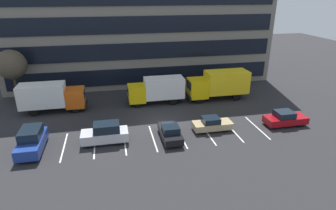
% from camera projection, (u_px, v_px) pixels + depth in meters
% --- Properties ---
extents(ground_plane, '(120.00, 120.00, 0.00)m').
position_uv_depth(ground_plane, '(161.00, 123.00, 31.00)').
color(ground_plane, '#262628').
extents(office_building, '(39.43, 11.63, 21.60)m').
position_uv_depth(office_building, '(139.00, 10.00, 43.21)').
color(office_building, slate).
rests_on(office_building, ground_plane).
extents(lot_markings, '(19.74, 5.40, 0.01)m').
position_uv_depth(lot_markings, '(167.00, 137.00, 28.13)').
color(lot_markings, silver).
rests_on(lot_markings, ground_plane).
extents(box_truck_yellow, '(7.19, 2.38, 3.33)m').
position_uv_depth(box_truck_yellow, '(157.00, 89.00, 35.83)').
color(box_truck_yellow, yellow).
rests_on(box_truck_yellow, ground_plane).
extents(box_truck_yellow_all, '(8.10, 2.68, 3.76)m').
position_uv_depth(box_truck_yellow_all, '(219.00, 84.00, 37.21)').
color(box_truck_yellow_all, yellow).
rests_on(box_truck_yellow_all, ground_plane).
extents(box_truck_orange, '(7.49, 2.48, 3.47)m').
position_uv_depth(box_truck_orange, '(51.00, 96.00, 33.28)').
color(box_truck_orange, '#D85914').
rests_on(box_truck_orange, ground_plane).
extents(suv_navy, '(1.98, 4.66, 2.11)m').
position_uv_depth(suv_navy, '(32.00, 141.00, 25.32)').
color(suv_navy, navy).
rests_on(suv_navy, ground_plane).
extents(sedan_tan, '(4.05, 1.70, 1.45)m').
position_uv_depth(sedan_tan, '(212.00, 124.00, 29.21)').
color(sedan_tan, tan).
rests_on(sedan_tan, ground_plane).
extents(sedan_maroon, '(4.47, 1.87, 1.60)m').
position_uv_depth(sedan_maroon, '(285.00, 118.00, 30.31)').
color(sedan_maroon, maroon).
rests_on(sedan_maroon, ground_plane).
extents(suv_silver, '(4.39, 1.86, 1.98)m').
position_uv_depth(suv_silver, '(105.00, 133.00, 26.72)').
color(suv_silver, silver).
rests_on(suv_silver, ground_plane).
extents(sedan_black, '(1.77, 4.22, 1.51)m').
position_uv_depth(sedan_black, '(170.00, 132.00, 27.45)').
color(sedan_black, black).
rests_on(sedan_black, ground_plane).
extents(bare_tree, '(3.65, 3.65, 6.85)m').
position_uv_depth(bare_tree, '(11.00, 65.00, 34.90)').
color(bare_tree, '#473323').
rests_on(bare_tree, ground_plane).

